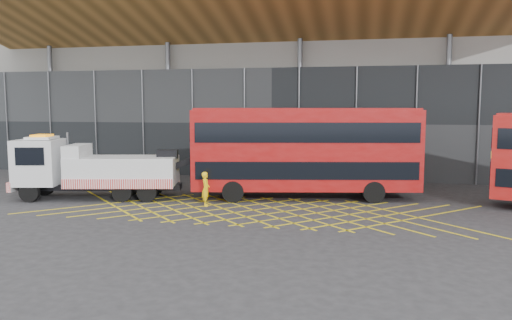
# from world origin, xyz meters

# --- Properties ---
(ground_plane) EXTENTS (120.00, 120.00, 0.00)m
(ground_plane) POSITION_xyz_m (0.00, 0.00, 0.00)
(ground_plane) COLOR #242427
(road_markings) EXTENTS (23.16, 7.16, 0.01)m
(road_markings) POSITION_xyz_m (3.20, 0.00, 0.01)
(road_markings) COLOR gold
(road_markings) RESTS_ON ground_plane
(construction_building) EXTENTS (55.00, 23.97, 18.00)m
(construction_building) POSITION_xyz_m (1.92, 18.40, 8.98)
(construction_building) COLOR gray
(construction_building) RESTS_ON ground_plane
(recovery_truck) EXTENTS (10.71, 4.43, 3.72)m
(recovery_truck) POSITION_xyz_m (-6.52, 1.14, 1.72)
(recovery_truck) COLOR black
(recovery_truck) RESTS_ON ground_plane
(bus_towed) EXTENTS (12.96, 5.39, 5.15)m
(bus_towed) POSITION_xyz_m (5.32, 3.81, 2.86)
(bus_towed) COLOR maroon
(bus_towed) RESTS_ON ground_plane
(worker) EXTENTS (0.63, 0.77, 1.82)m
(worker) POSITION_xyz_m (0.50, 0.51, 0.91)
(worker) COLOR yellow
(worker) RESTS_ON ground_plane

